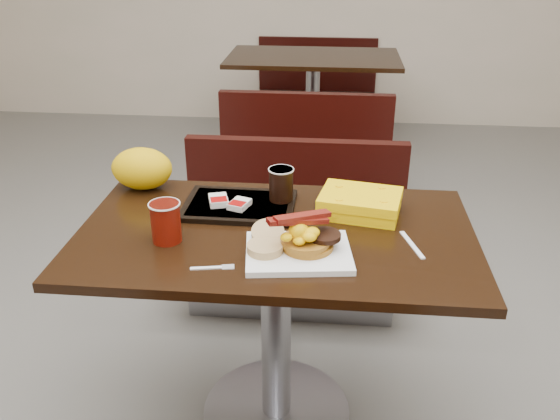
# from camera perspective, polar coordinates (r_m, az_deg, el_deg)

# --- Properties ---
(floor) EXTENTS (6.00, 7.00, 0.01)m
(floor) POSITION_cam_1_polar(r_m,az_deg,el_deg) (2.24, -0.35, -19.20)
(floor) COLOR gray
(floor) RESTS_ON ground
(table_near) EXTENTS (1.20, 0.70, 0.75)m
(table_near) POSITION_cam_1_polar(r_m,az_deg,el_deg) (1.99, -0.38, -11.57)
(table_near) COLOR black
(table_near) RESTS_ON floor
(bench_near_n) EXTENTS (1.00, 0.46, 0.72)m
(bench_near_n) POSITION_cam_1_polar(r_m,az_deg,el_deg) (2.58, 1.20, -2.32)
(bench_near_n) COLOR black
(bench_near_n) RESTS_ON floor
(table_far) EXTENTS (1.20, 0.70, 0.75)m
(table_far) POSITION_cam_1_polar(r_m,az_deg,el_deg) (4.34, 3.15, 9.86)
(table_far) COLOR black
(table_far) RESTS_ON floor
(bench_far_s) EXTENTS (1.00, 0.46, 0.72)m
(bench_far_s) POSITION_cam_1_polar(r_m,az_deg,el_deg) (3.68, 2.64, 6.59)
(bench_far_s) COLOR black
(bench_far_s) RESTS_ON floor
(bench_far_n) EXTENTS (1.00, 0.46, 0.72)m
(bench_far_n) POSITION_cam_1_polar(r_m,az_deg,el_deg) (5.02, 3.52, 11.92)
(bench_far_n) COLOR black
(bench_far_n) RESTS_ON floor
(platter) EXTENTS (0.32, 0.26, 0.02)m
(platter) POSITION_cam_1_polar(r_m,az_deg,el_deg) (1.65, 1.80, -4.17)
(platter) COLOR white
(platter) RESTS_ON table_near
(pancake_stack) EXTENTS (0.16, 0.16, 0.03)m
(pancake_stack) POSITION_cam_1_polar(r_m,az_deg,el_deg) (1.65, 2.70, -3.20)
(pancake_stack) COLOR #A86A1C
(pancake_stack) RESTS_ON platter
(sausage_patty) EXTENTS (0.11, 0.11, 0.01)m
(sausage_patty) POSITION_cam_1_polar(r_m,az_deg,el_deg) (1.64, 4.37, -2.50)
(sausage_patty) COLOR black
(sausage_patty) RESTS_ON pancake_stack
(scrambled_eggs) EXTENTS (0.12, 0.11, 0.05)m
(scrambled_eggs) POSITION_cam_1_polar(r_m,az_deg,el_deg) (1.62, 1.82, -2.19)
(scrambled_eggs) COLOR #FFB905
(scrambled_eggs) RESTS_ON pancake_stack
(bacon_strips) EXTENTS (0.19, 0.15, 0.01)m
(bacon_strips) POSITION_cam_1_polar(r_m,az_deg,el_deg) (1.61, 1.76, -0.94)
(bacon_strips) COLOR #480505
(bacon_strips) RESTS_ON scrambled_eggs
(muffin_bottom) EXTENTS (0.11, 0.11, 0.02)m
(muffin_bottom) POSITION_cam_1_polar(r_m,az_deg,el_deg) (1.63, -1.46, -3.69)
(muffin_bottom) COLOR tan
(muffin_bottom) RESTS_ON platter
(muffin_top) EXTENTS (0.10, 0.10, 0.06)m
(muffin_top) POSITION_cam_1_polar(r_m,az_deg,el_deg) (1.68, -1.20, -2.25)
(muffin_top) COLOR tan
(muffin_top) RESTS_ON platter
(coffee_cup_near) EXTENTS (0.11, 0.11, 0.12)m
(coffee_cup_near) POSITION_cam_1_polar(r_m,az_deg,el_deg) (1.73, -11.03, -1.17)
(coffee_cup_near) COLOR #8E1305
(coffee_cup_near) RESTS_ON table_near
(fork) EXTENTS (0.12, 0.04, 0.00)m
(fork) POSITION_cam_1_polar(r_m,az_deg,el_deg) (1.60, -7.19, -5.60)
(fork) COLOR white
(fork) RESTS_ON table_near
(knife) EXTENTS (0.06, 0.16, 0.00)m
(knife) POSITION_cam_1_polar(r_m,az_deg,el_deg) (1.74, 12.69, -3.30)
(knife) COLOR white
(knife) RESTS_ON table_near
(condiment_syrup) EXTENTS (0.04, 0.03, 0.01)m
(condiment_syrup) POSITION_cam_1_polar(r_m,az_deg,el_deg) (1.75, -0.29, -2.37)
(condiment_syrup) COLOR red
(condiment_syrup) RESTS_ON table_near
(tray) EXTENTS (0.36, 0.26, 0.02)m
(tray) POSITION_cam_1_polar(r_m,az_deg,el_deg) (1.92, -3.97, 0.44)
(tray) COLOR black
(tray) RESTS_ON table_near
(hashbrown_sleeve_left) EXTENTS (0.08, 0.09, 0.02)m
(hashbrown_sleeve_left) POSITION_cam_1_polar(r_m,az_deg,el_deg) (1.92, -6.00, 0.94)
(hashbrown_sleeve_left) COLOR silver
(hashbrown_sleeve_left) RESTS_ON tray
(hashbrown_sleeve_right) EXTENTS (0.08, 0.09, 0.02)m
(hashbrown_sleeve_right) POSITION_cam_1_polar(r_m,az_deg,el_deg) (1.89, -3.96, 0.56)
(hashbrown_sleeve_right) COLOR silver
(hashbrown_sleeve_right) RESTS_ON tray
(coffee_cup_far) EXTENTS (0.10, 0.10, 0.11)m
(coffee_cup_far) POSITION_cam_1_polar(r_m,az_deg,el_deg) (1.92, 0.11, 2.51)
(coffee_cup_far) COLOR black
(coffee_cup_far) RESTS_ON tray
(clamshell) EXTENTS (0.28, 0.23, 0.07)m
(clamshell) POSITION_cam_1_polar(r_m,az_deg,el_deg) (1.89, 7.79, 0.65)
(clamshell) COLOR #FCC304
(clamshell) RESTS_ON table_near
(paper_bag) EXTENTS (0.21, 0.16, 0.15)m
(paper_bag) POSITION_cam_1_polar(r_m,az_deg,el_deg) (2.09, -13.26, 3.94)
(paper_bag) COLOR yellow
(paper_bag) RESTS_ON table_near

